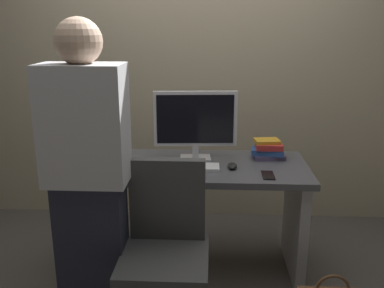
% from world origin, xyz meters
% --- Properties ---
extents(ground_plane, '(9.00, 9.00, 0.00)m').
position_xyz_m(ground_plane, '(0.00, 0.00, 0.00)').
color(ground_plane, '#4C4742').
extents(wall_back, '(6.40, 0.10, 3.00)m').
position_xyz_m(wall_back, '(0.00, 0.88, 1.50)').
color(wall_back, tan).
rests_on(wall_back, ground).
extents(desk, '(1.47, 0.65, 0.74)m').
position_xyz_m(desk, '(0.00, 0.00, 0.51)').
color(desk, '#4C4C51').
rests_on(desk, ground).
extents(office_chair, '(0.52, 0.52, 0.94)m').
position_xyz_m(office_chair, '(-0.10, -0.66, 0.43)').
color(office_chair, black).
rests_on(office_chair, ground).
extents(person_at_desk, '(0.40, 0.24, 1.64)m').
position_xyz_m(person_at_desk, '(-0.49, -0.63, 0.84)').
color(person_at_desk, '#262838').
rests_on(person_at_desk, ground).
extents(monitor, '(0.54, 0.15, 0.46)m').
position_xyz_m(monitor, '(0.01, 0.10, 0.99)').
color(monitor, silver).
rests_on(monitor, desk).
extents(keyboard, '(0.43, 0.14, 0.02)m').
position_xyz_m(keyboard, '(-0.04, -0.08, 0.75)').
color(keyboard, white).
rests_on(keyboard, desk).
extents(mouse, '(0.06, 0.10, 0.03)m').
position_xyz_m(mouse, '(0.25, -0.07, 0.75)').
color(mouse, black).
rests_on(mouse, desk).
extents(cup_near_keyboard, '(0.07, 0.07, 0.10)m').
position_xyz_m(cup_near_keyboard, '(-0.44, -0.09, 0.79)').
color(cup_near_keyboard, '#D84C3F').
rests_on(cup_near_keyboard, desk).
extents(cup_by_monitor, '(0.08, 0.08, 0.09)m').
position_xyz_m(cup_by_monitor, '(-0.46, 0.14, 0.78)').
color(cup_by_monitor, silver).
rests_on(cup_by_monitor, desk).
extents(book_stack, '(0.23, 0.15, 0.13)m').
position_xyz_m(book_stack, '(0.50, 0.14, 0.80)').
color(book_stack, '#594C72').
rests_on(book_stack, desk).
extents(cell_phone, '(0.07, 0.14, 0.01)m').
position_xyz_m(cell_phone, '(0.46, -0.19, 0.74)').
color(cell_phone, black).
rests_on(cell_phone, desk).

